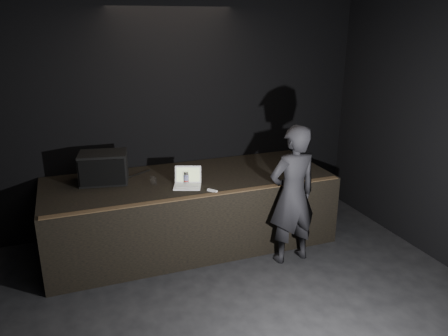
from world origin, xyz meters
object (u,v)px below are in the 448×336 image
at_px(stage_riser, 190,210).
at_px(stage_monitor, 104,168).
at_px(laptop, 188,181).
at_px(person, 293,195).
at_px(beer_can, 186,178).

relative_size(stage_riser, stage_monitor, 5.72).
xyz_separation_m(laptop, person, (1.23, -0.67, -0.12)).
relative_size(laptop, beer_can, 2.44).
relative_size(stage_monitor, laptop, 1.58).
distance_m(stage_riser, laptop, 0.64).
bearing_deg(laptop, stage_riser, 91.00).
distance_m(laptop, person, 1.41).
bearing_deg(beer_can, stage_monitor, 155.77).
height_order(laptop, beer_can, laptop).
bearing_deg(stage_riser, person, -40.07).
bearing_deg(beer_can, laptop, -88.93).
distance_m(stage_riser, stage_monitor, 1.36).
xyz_separation_m(stage_riser, stage_monitor, (-1.13, 0.24, 0.71)).
bearing_deg(stage_riser, beer_can, -115.00).
relative_size(stage_monitor, person, 0.37).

